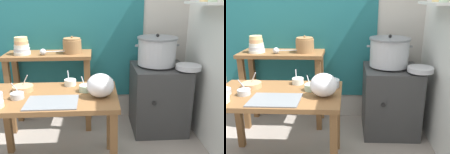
{
  "view_description": "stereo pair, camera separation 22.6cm",
  "coord_description": "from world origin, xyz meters",
  "views": [
    {
      "loc": [
        0.23,
        -1.99,
        1.51
      ],
      "look_at": [
        0.37,
        0.16,
        0.82
      ],
      "focal_mm": 40.48,
      "sensor_mm": 36.0,
      "label": 1
    },
    {
      "loc": [
        0.45,
        -1.99,
        1.51
      ],
      "look_at": [
        0.37,
        0.16,
        0.82
      ],
      "focal_mm": 40.48,
      "sensor_mm": 36.0,
      "label": 2
    }
  ],
  "objects": [
    {
      "name": "wall_back",
      "position": [
        0.08,
        1.1,
        1.3
      ],
      "size": [
        4.4,
        0.12,
        2.6
      ],
      "color": "#B2ADA3",
      "rests_on": "ground"
    },
    {
      "name": "prep_table",
      "position": [
        -0.15,
        0.01,
        0.61
      ],
      "size": [
        1.1,
        0.66,
        0.72
      ],
      "color": "brown",
      "rests_on": "ground"
    },
    {
      "name": "back_shelf_table",
      "position": [
        -0.3,
        0.83,
        0.68
      ],
      "size": [
        0.96,
        0.4,
        0.9
      ],
      "color": "brown",
      "rests_on": "ground"
    },
    {
      "name": "stove_block",
      "position": [
        0.94,
        0.7,
        0.38
      ],
      "size": [
        0.6,
        0.61,
        0.78
      ],
      "color": "#383838",
      "rests_on": "ground"
    },
    {
      "name": "steamer_pot",
      "position": [
        0.9,
        0.72,
        0.94
      ],
      "size": [
        0.49,
        0.44,
        0.34
      ],
      "color": "#B7BABF",
      "rests_on": "stove_block"
    },
    {
      "name": "clay_pot",
      "position": [
        -0.03,
        0.83,
        0.98
      ],
      "size": [
        0.21,
        0.21,
        0.19
      ],
      "color": "olive",
      "rests_on": "back_shelf_table"
    },
    {
      "name": "bowl_stack_enamel",
      "position": [
        -0.58,
        0.79,
        0.99
      ],
      "size": [
        0.18,
        0.18,
        0.19
      ],
      "color": "silver",
      "rests_on": "back_shelf_table"
    },
    {
      "name": "ladle",
      "position": [
        -0.33,
        0.74,
        0.94
      ],
      "size": [
        0.28,
        0.07,
        0.07
      ],
      "color": "#B7BABF",
      "rests_on": "back_shelf_table"
    },
    {
      "name": "serving_tray",
      "position": [
        -0.12,
        -0.16,
        0.72
      ],
      "size": [
        0.4,
        0.28,
        0.01
      ],
      "primitive_type": "cube",
      "color": "slate",
      "rests_on": "prep_table"
    },
    {
      "name": "plastic_bag",
      "position": [
        0.26,
        -0.06,
        0.82
      ],
      "size": [
        0.23,
        0.18,
        0.2
      ],
      "primitive_type": "ellipsoid",
      "color": "white",
      "rests_on": "prep_table"
    },
    {
      "name": "wide_pan",
      "position": [
        1.19,
        0.5,
        0.8
      ],
      "size": [
        0.26,
        0.26,
        0.05
      ],
      "primitive_type": "cylinder",
      "color": "#B7BABF",
      "rests_on": "stove_block"
    },
    {
      "name": "prep_bowl_1",
      "position": [
        -0.41,
        0.12,
        0.75
      ],
      "size": [
        0.18,
        0.18,
        0.14
      ],
      "color": "tan",
      "rests_on": "prep_table"
    },
    {
      "name": "prep_bowl_3",
      "position": [
        -0.41,
        -0.05,
        0.75
      ],
      "size": [
        0.11,
        0.11,
        0.15
      ],
      "color": "#B7BABF",
      "rests_on": "prep_table"
    },
    {
      "name": "prep_bowl_4",
      "position": [
        0.13,
        0.08,
        0.75
      ],
      "size": [
        0.12,
        0.12,
        0.13
      ],
      "color": "#B7D1AD",
      "rests_on": "prep_table"
    },
    {
      "name": "prep_bowl_5",
      "position": [
        0.3,
        0.18,
        0.76
      ],
      "size": [
        0.16,
        0.16,
        0.07
      ],
      "color": "#B7BABF",
      "rests_on": "prep_table"
    },
    {
      "name": "prep_bowl_6",
      "position": [
        -0.01,
        0.25,
        0.75
      ],
      "size": [
        0.11,
        0.11,
        0.14
      ],
      "color": "silver",
      "rests_on": "prep_table"
    }
  ]
}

